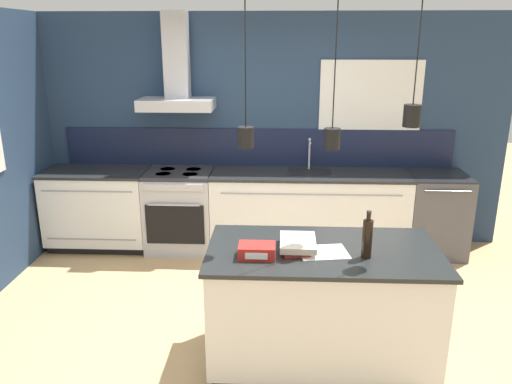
# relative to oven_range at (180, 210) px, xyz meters

# --- Properties ---
(ground_plane) EXTENTS (16.00, 16.00, 0.00)m
(ground_plane) POSITION_rel_oven_range_xyz_m (0.86, -1.69, -0.46)
(ground_plane) COLOR tan
(ground_plane) RESTS_ON ground
(wall_back) EXTENTS (5.60, 2.55, 2.60)m
(wall_back) POSITION_rel_oven_range_xyz_m (0.81, 0.31, 0.90)
(wall_back) COLOR navy
(wall_back) RESTS_ON ground_plane
(counter_run_left) EXTENTS (1.15, 0.64, 0.91)m
(counter_run_left) POSITION_rel_oven_range_xyz_m (-0.94, 0.01, 0.01)
(counter_run_left) COLOR black
(counter_run_left) RESTS_ON ground_plane
(counter_run_sink) EXTENTS (2.18, 0.64, 1.26)m
(counter_run_sink) POSITION_rel_oven_range_xyz_m (1.45, 0.01, 0.01)
(counter_run_sink) COLOR black
(counter_run_sink) RESTS_ON ground_plane
(oven_range) EXTENTS (0.74, 0.66, 0.91)m
(oven_range) POSITION_rel_oven_range_xyz_m (0.00, 0.00, 0.00)
(oven_range) COLOR #B5B5BA
(oven_range) RESTS_ON ground_plane
(dishwasher) EXTENTS (0.63, 0.65, 0.91)m
(dishwasher) POSITION_rel_oven_range_xyz_m (2.85, 0.00, -0.00)
(dishwasher) COLOR #4C4C51
(dishwasher) RESTS_ON ground_plane
(kitchen_island) EXTENTS (1.63, 0.88, 0.91)m
(kitchen_island) POSITION_rel_oven_range_xyz_m (1.43, -2.06, 0.00)
(kitchen_island) COLOR black
(kitchen_island) RESTS_ON ground_plane
(bottle_on_island) EXTENTS (0.07, 0.07, 0.33)m
(bottle_on_island) POSITION_rel_oven_range_xyz_m (1.70, -2.18, 0.59)
(bottle_on_island) COLOR black
(bottle_on_island) RESTS_ON kitchen_island
(book_stack) EXTENTS (0.25, 0.33, 0.08)m
(book_stack) POSITION_rel_oven_range_xyz_m (1.24, -2.08, 0.50)
(book_stack) COLOR #B2332D
(book_stack) RESTS_ON kitchen_island
(red_supply_box) EXTENTS (0.25, 0.17, 0.09)m
(red_supply_box) POSITION_rel_oven_range_xyz_m (0.97, -2.21, 0.50)
(red_supply_box) COLOR red
(red_supply_box) RESTS_ON kitchen_island
(paper_pile) EXTENTS (0.37, 0.30, 0.01)m
(paper_pile) POSITION_rel_oven_range_xyz_m (1.42, -2.12, 0.46)
(paper_pile) COLOR silver
(paper_pile) RESTS_ON kitchen_island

